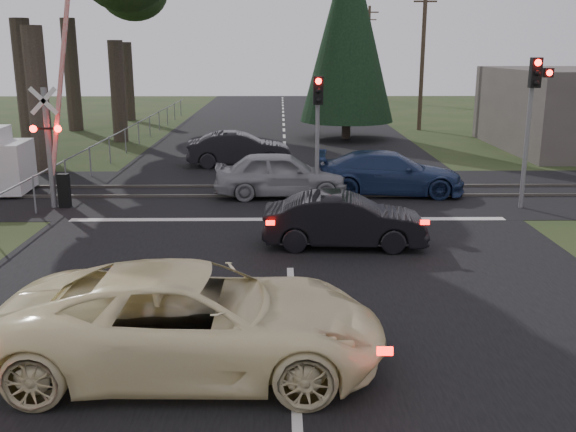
{
  "coord_description": "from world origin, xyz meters",
  "views": [
    {
      "loc": [
        -0.22,
        -10.32,
        4.95
      ],
      "look_at": [
        -0.05,
        3.65,
        1.3
      ],
      "focal_mm": 40.0,
      "sensor_mm": 36.0,
      "label": 1
    }
  ],
  "objects_px": {
    "utility_pole_mid": "(423,53)",
    "silver_car": "(281,174)",
    "crossing_signal": "(56,144)",
    "traffic_signal_right": "(533,104)",
    "blue_sedan": "(389,173)",
    "utility_pole_far": "(368,51)",
    "cream_coupe": "(195,320)",
    "dark_hatchback": "(344,221)",
    "traffic_signal_center": "(318,117)",
    "dark_car_far": "(239,149)"
  },
  "relations": [
    {
      "from": "crossing_signal",
      "to": "dark_car_far",
      "type": "distance_m",
      "value": 9.28
    },
    {
      "from": "crossing_signal",
      "to": "dark_hatchback",
      "type": "height_order",
      "value": "crossing_signal"
    },
    {
      "from": "traffic_signal_center",
      "to": "dark_car_far",
      "type": "distance_m",
      "value": 7.58
    },
    {
      "from": "crossing_signal",
      "to": "cream_coupe",
      "type": "distance_m",
      "value": 12.26
    },
    {
      "from": "cream_coupe",
      "to": "blue_sedan",
      "type": "distance_m",
      "value": 13.67
    },
    {
      "from": "blue_sedan",
      "to": "crossing_signal",
      "type": "bearing_deg",
      "value": 104.4
    },
    {
      "from": "utility_pole_mid",
      "to": "silver_car",
      "type": "xyz_separation_m",
      "value": [
        -8.7,
        -18.67,
        -3.95
      ]
    },
    {
      "from": "utility_pole_mid",
      "to": "silver_car",
      "type": "bearing_deg",
      "value": -114.99
    },
    {
      "from": "traffic_signal_right",
      "to": "blue_sedan",
      "type": "distance_m",
      "value": 5.2
    },
    {
      "from": "crossing_signal",
      "to": "silver_car",
      "type": "bearing_deg",
      "value": 12.31
    },
    {
      "from": "utility_pole_mid",
      "to": "dark_car_far",
      "type": "xyz_separation_m",
      "value": [
        -10.51,
        -12.68,
        -3.99
      ]
    },
    {
      "from": "dark_car_far",
      "to": "traffic_signal_center",
      "type": "bearing_deg",
      "value": -159.62
    },
    {
      "from": "cream_coupe",
      "to": "utility_pole_mid",
      "type": "bearing_deg",
      "value": -17.35
    },
    {
      "from": "traffic_signal_right",
      "to": "traffic_signal_center",
      "type": "relative_size",
      "value": 1.15
    },
    {
      "from": "crossing_signal",
      "to": "utility_pole_far",
      "type": "distance_m",
      "value": 47.96
    },
    {
      "from": "utility_pole_far",
      "to": "dark_car_far",
      "type": "relative_size",
      "value": 2.02
    },
    {
      "from": "utility_pole_far",
      "to": "cream_coupe",
      "type": "distance_m",
      "value": 57.03
    },
    {
      "from": "traffic_signal_center",
      "to": "utility_pole_mid",
      "type": "height_order",
      "value": "utility_pole_mid"
    },
    {
      "from": "utility_pole_far",
      "to": "silver_car",
      "type": "relative_size",
      "value": 1.97
    },
    {
      "from": "traffic_signal_right",
      "to": "blue_sedan",
      "type": "xyz_separation_m",
      "value": [
        -3.96,
        2.18,
        -2.57
      ]
    },
    {
      "from": "utility_pole_far",
      "to": "cream_coupe",
      "type": "bearing_deg",
      "value": -100.2
    },
    {
      "from": "utility_pole_mid",
      "to": "traffic_signal_center",
      "type": "bearing_deg",
      "value": -111.21
    },
    {
      "from": "crossing_signal",
      "to": "utility_pole_mid",
      "type": "relative_size",
      "value": 0.77
    },
    {
      "from": "utility_pole_mid",
      "to": "cream_coupe",
      "type": "relative_size",
      "value": 1.51
    },
    {
      "from": "crossing_signal",
      "to": "cream_coupe",
      "type": "height_order",
      "value": "crossing_signal"
    },
    {
      "from": "traffic_signal_center",
      "to": "blue_sedan",
      "type": "height_order",
      "value": "traffic_signal_center"
    },
    {
      "from": "crossing_signal",
      "to": "utility_pole_mid",
      "type": "xyz_separation_m",
      "value": [
        15.77,
        20.21,
        2.67
      ]
    },
    {
      "from": "crossing_signal",
      "to": "traffic_signal_right",
      "type": "bearing_deg",
      "value": -1.21
    },
    {
      "from": "dark_hatchback",
      "to": "blue_sedan",
      "type": "distance_m",
      "value": 6.52
    },
    {
      "from": "blue_sedan",
      "to": "utility_pole_far",
      "type": "bearing_deg",
      "value": -1.84
    },
    {
      "from": "traffic_signal_center",
      "to": "utility_pole_far",
      "type": "relative_size",
      "value": 0.46
    },
    {
      "from": "traffic_signal_right",
      "to": "utility_pole_far",
      "type": "bearing_deg",
      "value": 88.8
    },
    {
      "from": "silver_car",
      "to": "blue_sedan",
      "type": "distance_m",
      "value": 3.8
    },
    {
      "from": "blue_sedan",
      "to": "traffic_signal_right",
      "type": "bearing_deg",
      "value": -114.19
    },
    {
      "from": "traffic_signal_center",
      "to": "dark_car_far",
      "type": "bearing_deg",
      "value": 114.41
    },
    {
      "from": "utility_pole_far",
      "to": "dark_hatchback",
      "type": "bearing_deg",
      "value": -98.15
    },
    {
      "from": "traffic_signal_center",
      "to": "blue_sedan",
      "type": "xyz_separation_m",
      "value": [
        2.58,
        0.98,
        -2.06
      ]
    },
    {
      "from": "utility_pole_far",
      "to": "dark_car_far",
      "type": "height_order",
      "value": "utility_pole_far"
    },
    {
      "from": "traffic_signal_center",
      "to": "utility_pole_mid",
      "type": "xyz_separation_m",
      "value": [
        7.5,
        19.32,
        1.92
      ]
    },
    {
      "from": "utility_pole_mid",
      "to": "silver_car",
      "type": "relative_size",
      "value": 1.97
    },
    {
      "from": "dark_hatchback",
      "to": "cream_coupe",
      "type": "bearing_deg",
      "value": 158.3
    },
    {
      "from": "crossing_signal",
      "to": "traffic_signal_center",
      "type": "xyz_separation_m",
      "value": [
        8.27,
        0.89,
        0.75
      ]
    },
    {
      "from": "blue_sedan",
      "to": "dark_car_far",
      "type": "height_order",
      "value": "blue_sedan"
    },
    {
      "from": "crossing_signal",
      "to": "traffic_signal_right",
      "type": "distance_m",
      "value": 14.88
    },
    {
      "from": "cream_coupe",
      "to": "utility_pole_far",
      "type": "bearing_deg",
      "value": -9.55
    },
    {
      "from": "traffic_signal_right",
      "to": "silver_car",
      "type": "xyz_separation_m",
      "value": [
        -7.75,
        1.86,
        -2.54
      ]
    },
    {
      "from": "dark_hatchback",
      "to": "silver_car",
      "type": "bearing_deg",
      "value": 18.46
    },
    {
      "from": "traffic_signal_right",
      "to": "dark_hatchback",
      "type": "height_order",
      "value": "traffic_signal_right"
    },
    {
      "from": "traffic_signal_center",
      "to": "utility_pole_mid",
      "type": "bearing_deg",
      "value": 68.79
    },
    {
      "from": "cream_coupe",
      "to": "blue_sedan",
      "type": "relative_size",
      "value": 1.17
    }
  ]
}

